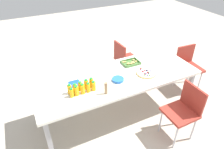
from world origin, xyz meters
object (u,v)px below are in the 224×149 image
(juice_bottle_9, at_px, (91,83))
(cardboard_tube, at_px, (106,88))
(chair_near_right, at_px, (184,109))
(juice_bottle_2, at_px, (83,89))
(chair_end, at_px, (188,64))
(juice_bottle_4, at_px, (94,86))
(party_table, at_px, (117,79))
(juice_bottle_7, at_px, (80,86))
(fruit_pizza, at_px, (146,73))
(plate_stack, at_px, (118,79))
(juice_bottle_8, at_px, (86,84))
(napkin_stack, at_px, (75,84))
(snack_tray, at_px, (131,63))
(chair_far_right, at_px, (125,58))
(juice_bottle_1, at_px, (76,91))
(juice_bottle_5, at_px, (70,89))
(juice_bottle_6, at_px, (75,88))
(juice_bottle_3, at_px, (88,88))
(juice_bottle_0, at_px, (72,93))

(juice_bottle_9, relative_size, cardboard_tube, 0.85)
(chair_near_right, height_order, juice_bottle_2, juice_bottle_2)
(chair_end, height_order, juice_bottle_4, juice_bottle_4)
(party_table, distance_m, cardboard_tube, 0.45)
(juice_bottle_7, relative_size, fruit_pizza, 0.44)
(party_table, height_order, plate_stack, plate_stack)
(party_table, xyz_separation_m, chair_near_right, (0.63, -0.78, -0.19))
(juice_bottle_8, distance_m, juice_bottle_9, 0.07)
(plate_stack, xyz_separation_m, cardboard_tube, (-0.27, -0.19, 0.07))
(plate_stack, bearing_deg, cardboard_tube, -144.81)
(juice_bottle_4, height_order, plate_stack, juice_bottle_4)
(juice_bottle_4, xyz_separation_m, napkin_stack, (-0.19, 0.24, -0.06))
(party_table, bearing_deg, snack_tray, 32.79)
(chair_far_right, relative_size, juice_bottle_7, 6.26)
(juice_bottle_1, height_order, juice_bottle_5, juice_bottle_1)
(juice_bottle_7, bearing_deg, juice_bottle_6, -173.02)
(juice_bottle_2, height_order, juice_bottle_6, juice_bottle_2)
(fruit_pizza, xyz_separation_m, plate_stack, (-0.46, 0.03, 0.00))
(chair_end, height_order, juice_bottle_3, juice_bottle_3)
(juice_bottle_4, distance_m, fruit_pizza, 0.85)
(juice_bottle_7, height_order, plate_stack, juice_bottle_7)
(juice_bottle_6, bearing_deg, juice_bottle_0, -132.43)
(chair_far_right, distance_m, juice_bottle_9, 1.39)
(party_table, distance_m, napkin_stack, 0.63)
(juice_bottle_9, xyz_separation_m, plate_stack, (0.39, -0.02, -0.05))
(chair_end, xyz_separation_m, juice_bottle_6, (-2.18, -0.17, 0.31))
(chair_end, relative_size, chair_far_right, 1.00)
(juice_bottle_4, distance_m, snack_tray, 0.88)
(juice_bottle_1, height_order, juice_bottle_7, juice_bottle_1)
(juice_bottle_6, height_order, plate_stack, juice_bottle_6)
(snack_tray, relative_size, plate_stack, 1.64)
(juice_bottle_6, xyz_separation_m, juice_bottle_9, (0.23, 0.00, 0.01))
(juice_bottle_2, bearing_deg, juice_bottle_0, -178.10)
(juice_bottle_5, height_order, napkin_stack, juice_bottle_5)
(juice_bottle_3, bearing_deg, chair_near_right, -28.98)
(party_table, relative_size, juice_bottle_2, 16.41)
(party_table, relative_size, juice_bottle_1, 16.74)
(juice_bottle_5, distance_m, cardboard_tube, 0.47)
(juice_bottle_3, relative_size, napkin_stack, 0.93)
(juice_bottle_8, height_order, juice_bottle_9, juice_bottle_9)
(juice_bottle_9, xyz_separation_m, cardboard_tube, (0.12, -0.21, 0.02))
(juice_bottle_3, distance_m, juice_bottle_7, 0.12)
(party_table, height_order, juice_bottle_4, juice_bottle_4)
(juice_bottle_9, height_order, plate_stack, juice_bottle_9)
(fruit_pizza, bearing_deg, juice_bottle_5, 177.79)
(juice_bottle_2, distance_m, juice_bottle_8, 0.11)
(fruit_pizza, bearing_deg, snack_tray, 99.30)
(juice_bottle_9, bearing_deg, juice_bottle_3, -133.84)
(chair_end, relative_size, plate_stack, 4.83)
(chair_end, distance_m, juice_bottle_2, 2.14)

